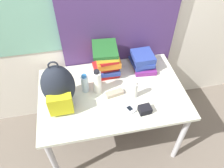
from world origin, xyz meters
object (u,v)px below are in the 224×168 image
object	(u,v)px
backpack	(59,88)
sunscreen_bottle	(135,90)
book_stack_left	(106,60)
sports_bottle	(97,82)
water_bottle	(85,84)
sunglasses_case	(115,93)
camera_pouch	(145,109)
cell_phone	(130,109)
book_stack_center	(143,61)

from	to	relation	value
backpack	sunscreen_bottle	distance (m)	0.62
book_stack_left	sports_bottle	xyz separation A→B (m)	(-0.12, -0.22, -0.03)
backpack	water_bottle	size ratio (longest dim) A/B	2.38
sunglasses_case	camera_pouch	size ratio (longest dim) A/B	1.52
backpack	sports_bottle	xyz separation A→B (m)	(0.31, 0.08, -0.07)
sunscreen_bottle	camera_pouch	distance (m)	0.19
sports_bottle	backpack	bearing A→B (deg)	-166.36
backpack	sunscreen_bottle	xyz separation A→B (m)	(0.61, -0.05, -0.11)
book_stack_left	sunscreen_bottle	distance (m)	0.39
book_stack_left	sports_bottle	bearing A→B (deg)	-118.32
backpack	cell_phone	world-z (taller)	backpack
book_stack_left	camera_pouch	size ratio (longest dim) A/B	2.80
sports_bottle	camera_pouch	world-z (taller)	sports_bottle
sports_bottle	cell_phone	xyz separation A→B (m)	(0.22, -0.25, -0.11)
book_stack_left	cell_phone	size ratio (longest dim) A/B	2.59
sunscreen_bottle	sports_bottle	bearing A→B (deg)	157.29
sunscreen_bottle	cell_phone	bearing A→B (deg)	-118.77
sunscreen_bottle	sunglasses_case	distance (m)	0.18
cell_phone	camera_pouch	size ratio (longest dim) A/B	1.08
backpack	camera_pouch	bearing A→B (deg)	-19.07
book_stack_left	book_stack_center	world-z (taller)	book_stack_left
water_bottle	sports_bottle	xyz separation A→B (m)	(0.10, -0.03, 0.03)
backpack	sunglasses_case	xyz separation A→B (m)	(0.45, 0.00, -0.17)
sports_bottle	camera_pouch	size ratio (longest dim) A/B	2.30
water_bottle	sports_bottle	bearing A→B (deg)	-13.73
camera_pouch	book_stack_center	bearing A→B (deg)	75.24
book_stack_center	sports_bottle	distance (m)	0.52
book_stack_left	sunscreen_bottle	world-z (taller)	book_stack_left
backpack	book_stack_center	size ratio (longest dim) A/B	1.53
water_bottle	camera_pouch	distance (m)	0.55
backpack	camera_pouch	world-z (taller)	backpack
camera_pouch	book_stack_left	bearing A→B (deg)	112.40
book_stack_left	sunglasses_case	world-z (taller)	book_stack_left
sports_bottle	sunscreen_bottle	size ratio (longest dim) A/B	1.35
book_stack_left	cell_phone	world-z (taller)	book_stack_left
book_stack_center	sunglasses_case	size ratio (longest dim) A/B	1.83
water_bottle	cell_phone	xyz separation A→B (m)	(0.33, -0.28, -0.08)
book_stack_center	water_bottle	world-z (taller)	water_bottle
book_stack_center	sunglasses_case	bearing A→B (deg)	-138.57
book_stack_center	sports_bottle	size ratio (longest dim) A/B	1.21
water_bottle	camera_pouch	xyz separation A→B (m)	(0.44, -0.32, -0.06)
backpack	cell_phone	xyz separation A→B (m)	(0.53, -0.18, -0.18)
book_stack_center	water_bottle	size ratio (longest dim) A/B	1.55
book_stack_center	sunglasses_case	xyz separation A→B (m)	(-0.34, -0.30, -0.06)
sunglasses_case	backpack	bearing A→B (deg)	-179.99
book_stack_left	camera_pouch	world-z (taller)	book_stack_left
sunglasses_case	book_stack_center	bearing A→B (deg)	41.43
water_bottle	sports_bottle	distance (m)	0.11
book_stack_center	cell_phone	distance (m)	0.54
sunglasses_case	cell_phone	bearing A→B (deg)	-63.84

